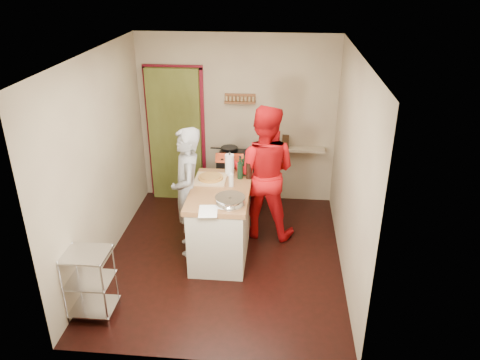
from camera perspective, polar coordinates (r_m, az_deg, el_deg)
name	(u,v)px	position (r m, az deg, el deg)	size (l,w,h in m)	color
floor	(224,257)	(6.19, -1.95, -9.37)	(3.50, 3.50, 0.00)	black
back_wall	(196,129)	(7.36, -5.34, 6.20)	(3.00, 0.44, 2.60)	tan
left_wall	(100,161)	(5.93, -16.68, 2.20)	(0.04, 3.50, 2.60)	tan
right_wall	(351,171)	(5.58, 13.33, 1.13)	(0.04, 3.50, 2.60)	tan
ceiling	(221,53)	(5.18, -2.38, 15.16)	(3.00, 3.50, 0.02)	white
stove	(238,180)	(7.19, -0.23, -0.01)	(0.60, 0.63, 1.00)	black
wire_shelving	(90,281)	(5.30, -17.86, -11.63)	(0.48, 0.40, 0.80)	silver
island	(221,220)	(6.02, -2.33, -4.92)	(0.74, 1.36, 1.25)	beige
person_stripe	(188,192)	(5.97, -6.42, -1.46)	(0.62, 0.41, 1.70)	silver
person_red	(264,173)	(6.29, 2.91, 0.92)	(0.90, 0.70, 1.86)	red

